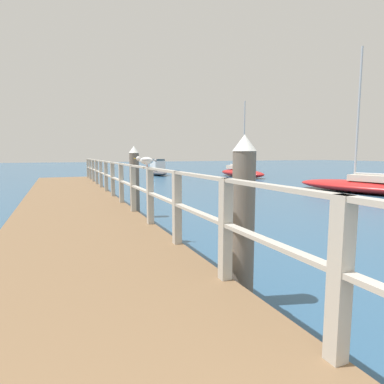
{
  "coord_description": "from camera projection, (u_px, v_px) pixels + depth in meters",
  "views": [
    {
      "loc": [
        -0.36,
        0.88,
        1.87
      ],
      "look_at": [
        2.41,
        7.46,
        1.02
      ],
      "focal_mm": 29.82,
      "sensor_mm": 36.0,
      "label": 1
    }
  ],
  "objects": [
    {
      "name": "boat_1",
      "position": [
        157.0,
        170.0,
        28.73
      ],
      "size": [
        1.54,
        4.99,
        1.45
      ],
      "rotation": [
        0.0,
        0.0,
        3.11
      ],
      "color": "#4C4C51",
      "rests_on": "ground_plane"
    },
    {
      "name": "pier_deck",
      "position": [
        73.0,
        209.0,
        9.58
      ],
      "size": [
        2.82,
        21.97,
        0.46
      ],
      "primitive_type": "cube",
      "color": "brown",
      "rests_on": "ground_plane"
    },
    {
      "name": "boat_3",
      "position": [
        362.0,
        185.0,
        15.56
      ],
      "size": [
        3.69,
        6.85,
        6.97
      ],
      "rotation": [
        0.0,
        0.0,
        0.23
      ],
      "color": "red",
      "rests_on": "ground_plane"
    },
    {
      "name": "pier_railing",
      "position": [
        117.0,
        177.0,
        9.99
      ],
      "size": [
        0.12,
        20.49,
        1.15
      ],
      "color": "#B2ADA3",
      "rests_on": "pier_deck"
    },
    {
      "name": "dock_piling_far",
      "position": [
        135.0,
        182.0,
        9.38
      ],
      "size": [
        0.29,
        0.29,
        2.11
      ],
      "color": "#6B6056",
      "rests_on": "ground_plane"
    },
    {
      "name": "seagull_foreground",
      "position": [
        146.0,
        160.0,
        6.55
      ],
      "size": [
        0.43,
        0.28,
        0.21
      ],
      "rotation": [
        0.0,
        0.0,
        1.04
      ],
      "color": "white",
      "rests_on": "pier_railing"
    },
    {
      "name": "boat_0",
      "position": [
        241.0,
        172.0,
        26.23
      ],
      "size": [
        1.95,
        5.62,
        6.07
      ],
      "rotation": [
        0.0,
        0.0,
        3.19
      ],
      "color": "red",
      "rests_on": "ground_plane"
    },
    {
      "name": "dock_piling_near",
      "position": [
        243.0,
        220.0,
        3.92
      ],
      "size": [
        0.29,
        0.29,
        2.11
      ],
      "color": "#6B6056",
      "rests_on": "ground_plane"
    }
  ]
}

